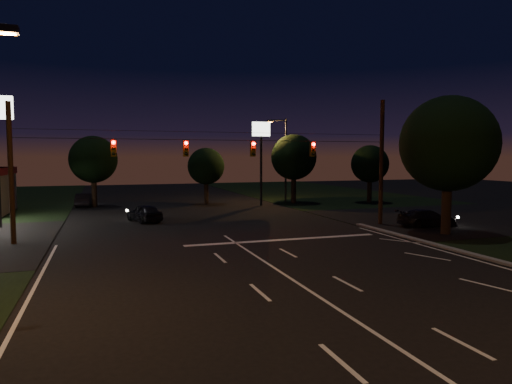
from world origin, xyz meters
name	(u,v)px	position (x,y,z in m)	size (l,w,h in m)	color
ground	(330,304)	(0.00, 0.00, 0.00)	(140.00, 140.00, 0.00)	black
cross_street_right	(458,218)	(20.00, 16.00, 0.00)	(20.00, 16.00, 0.02)	black
stop_bar	(284,240)	(3.00, 11.50, 0.01)	(12.00, 0.50, 0.01)	silver
utility_pole_right	(380,224)	(12.00, 15.00, 0.00)	(0.30, 0.30, 9.00)	black
utility_pole_left	(14,245)	(-12.00, 15.00, 0.00)	(0.28, 0.28, 8.00)	black
signal_span	(220,148)	(0.00, 14.96, 5.50)	(24.00, 0.40, 1.56)	black
pole_sign_right	(261,144)	(8.00, 30.00, 6.24)	(1.80, 0.30, 8.40)	black
street_light_right_far	(284,154)	(11.24, 32.00, 5.24)	(2.20, 0.35, 9.00)	black
tree_right_near	(447,145)	(13.53, 10.17, 5.68)	(6.00, 6.00, 8.76)	black
tree_far_b	(94,160)	(-7.98, 34.13, 4.61)	(4.60, 4.60, 6.98)	black
tree_far_c	(206,167)	(3.02, 33.10, 3.90)	(3.80, 3.80, 5.86)	black
tree_far_d	(293,158)	(12.02, 31.13, 4.83)	(4.80, 4.80, 7.30)	black
tree_far_e	(370,164)	(20.02, 29.11, 4.11)	(4.00, 4.00, 6.18)	black
car_oncoming_a	(144,213)	(-4.21, 22.03, 0.67)	(1.57, 3.91, 1.33)	black
car_oncoming_b	(84,200)	(-9.00, 35.04, 0.64)	(1.36, 3.90, 1.29)	black
car_cross	(427,218)	(14.53, 13.02, 0.61)	(1.72, 4.23, 1.23)	black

